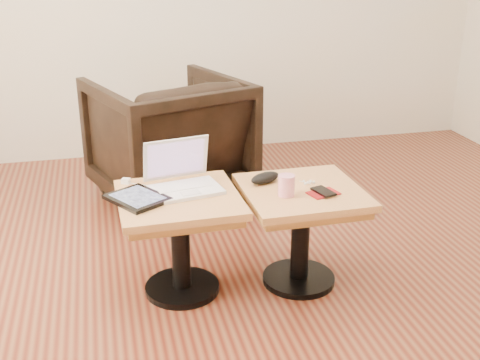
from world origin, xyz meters
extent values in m
cube|color=#511E13|center=(0.00, 0.00, 0.00)|extent=(4.50, 4.50, 0.01)
cylinder|color=black|center=(-0.45, 0.17, 0.01)|extent=(0.35, 0.35, 0.03)
cylinder|color=black|center=(-0.45, 0.17, 0.24)|extent=(0.09, 0.09, 0.42)
cube|color=olive|center=(-0.45, 0.17, 0.43)|extent=(0.51, 0.51, 0.04)
cube|color=olive|center=(-0.45, 0.17, 0.47)|extent=(0.55, 0.55, 0.03)
cylinder|color=black|center=(0.11, 0.12, 0.01)|extent=(0.35, 0.35, 0.03)
cylinder|color=black|center=(0.11, 0.12, 0.24)|extent=(0.09, 0.09, 0.42)
cube|color=olive|center=(0.11, 0.12, 0.43)|extent=(0.50, 0.50, 0.04)
cube|color=olive|center=(0.11, 0.12, 0.47)|extent=(0.54, 0.54, 0.03)
cube|color=white|center=(-0.42, 0.21, 0.50)|extent=(0.34, 0.27, 0.02)
cube|color=silver|center=(-0.42, 0.25, 0.51)|extent=(0.27, 0.15, 0.00)
cube|color=silver|center=(-0.40, 0.15, 0.51)|extent=(0.09, 0.07, 0.00)
cube|color=white|center=(-0.44, 0.34, 0.61)|extent=(0.31, 0.11, 0.20)
cube|color=maroon|center=(-0.44, 0.34, 0.61)|extent=(0.28, 0.09, 0.17)
cube|color=black|center=(-0.64, 0.16, 0.50)|extent=(0.31, 0.32, 0.02)
cube|color=#191E38|center=(-0.64, 0.16, 0.51)|extent=(0.25, 0.27, 0.00)
cube|color=white|center=(-0.67, 0.38, 0.50)|extent=(0.05, 0.05, 0.02)
ellipsoid|color=black|center=(-0.04, 0.23, 0.51)|extent=(0.17, 0.13, 0.05)
cylinder|color=#DE356F|center=(0.01, 0.06, 0.54)|extent=(0.08, 0.08, 0.10)
sphere|color=white|center=(0.16, 0.18, 0.49)|extent=(0.01, 0.01, 0.01)
sphere|color=white|center=(0.17, 0.19, 0.49)|extent=(0.01, 0.01, 0.01)
sphere|color=white|center=(0.14, 0.19, 0.49)|extent=(0.01, 0.01, 0.01)
sphere|color=white|center=(0.18, 0.17, 0.49)|extent=(0.01, 0.01, 0.01)
sphere|color=white|center=(0.14, 0.16, 0.49)|extent=(0.01, 0.01, 0.01)
cylinder|color=white|center=(0.16, 0.18, 0.49)|extent=(0.06, 0.04, 0.00)
cube|color=maroon|center=(0.18, 0.04, 0.49)|extent=(0.15, 0.12, 0.01)
cube|color=black|center=(0.18, 0.04, 0.50)|extent=(0.09, 0.13, 0.01)
imported|color=black|center=(-0.36, 1.31, 0.39)|extent=(1.09, 1.10, 0.79)
camera|label=1|loc=(-0.76, -2.30, 1.54)|focal=45.00mm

